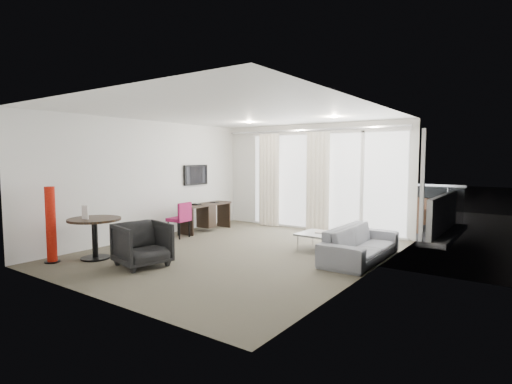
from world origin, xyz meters
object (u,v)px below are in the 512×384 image
Objects in this scene: desk_chair at (179,220)px; rattan_chair_a at (357,208)px; red_lamp at (51,225)px; coffee_table at (319,241)px; round_table at (95,239)px; tub_armchair at (142,244)px; sofa at (360,243)px; rattan_chair_b at (416,215)px; desk at (206,217)px.

rattan_chair_a is (2.59, 4.02, 0.05)m from desk_chair.
red_lamp reaches higher than rattan_chair_a.
coffee_table is at bearing -85.11° from rattan_chair_a.
round_table is 1.23× the size of coffee_table.
red_lamp is 1.63× the size of tub_armchair.
desk_chair is at bearing 94.67° from round_table.
desk_chair is at bearing -126.73° from rattan_chair_a.
rattan_chair_b is at bearing -2.01° from sofa.
desk_chair is 0.62× the size of red_lamp.
sofa reaches higher than coffee_table.
red_lamp is at bearing -116.43° from rattan_chair_a.
red_lamp is 1.77× the size of coffee_table.
rattan_chair_a reaches higher than rattan_chair_b.
tub_armchair is (1.06, 0.18, 0.00)m from round_table.
rattan_chair_b is (1.04, 3.15, 0.23)m from coffee_table.
round_table is 4.67m from sofa.
tub_armchair is at bearing -66.35° from desk.
round_table is at bearing -90.00° from desk_chair.
desk_chair is 0.90× the size of rattan_chair_a.
rattan_chair_a reaches higher than desk.
desk is 3.16m from round_table.
tub_armchair is at bearing -62.87° from desk_chair.
desk is at bearing 175.41° from coffee_table.
tub_armchair is at bearing -124.41° from coffee_table.
red_lamp is 5.32m from sofa.
rattan_chair_a is (2.65, 3.05, 0.11)m from desk.
red_lamp is 0.66× the size of sofa.
desk is at bearing -121.56° from rattan_chair_b.
tub_armchair is 3.30m from coffee_table.
red_lamp is 1.62× the size of rattan_chair_b.
tub_armchair reaches higher than sofa.
sofa is 3.41m from rattan_chair_b.
round_table reaches higher than coffee_table.
desk_chair is at bearing -113.09° from rattan_chair_b.
desk is at bearing 36.61° from tub_armchair.
desk_chair is 2.36m from tub_armchair.
desk is 1.60× the size of rattan_chair_a.
desk_chair is at bearing -166.99° from coffee_table.
round_table is 0.70× the size of red_lamp.
tub_armchair is at bearing 9.46° from round_table.
red_lamp reaches higher than desk.
sofa is at bearing -15.56° from coffee_table.
desk reaches higher than sofa.
red_lamp is (-0.21, -2.74, 0.25)m from desk_chair.
round_table is at bearing -115.22° from rattan_chair_a.
red_lamp reaches higher than round_table.
desk_chair is (0.06, -0.97, 0.07)m from desk.
desk_chair is 5.67m from rattan_chair_b.
coffee_table is (3.31, 3.46, -0.48)m from red_lamp.
rattan_chair_b reaches higher than round_table.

